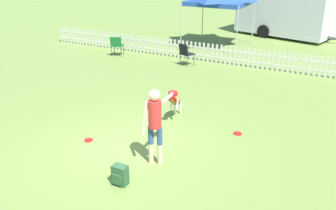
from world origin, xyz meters
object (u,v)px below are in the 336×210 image
Objects in this scene: leaping_dog at (175,101)px; frisbee_near_handler at (238,134)px; equipment_trailer at (286,11)px; frisbee_near_dog at (89,140)px; backpack_on_grass at (120,175)px; folding_chair_blue_left at (117,44)px; folding_chair_center at (186,52)px; handler_person at (156,117)px.

frisbee_near_handler is at bearing 160.60° from leaping_dog.
leaping_dog is 0.20× the size of equipment_trailer.
frisbee_near_dog is at bearing -147.66° from frisbee_near_handler.
backpack_on_grass reaches higher than frisbee_near_handler.
frisbee_near_handler is 0.04× the size of equipment_trailer.
frisbee_near_dog is at bearing 100.81° from folding_chair_blue_left.
frisbee_near_dog is 0.04× the size of equipment_trailer.
equipment_trailer reaches higher than folding_chair_center.
folding_chair_center is at bearing -84.01° from leaping_dog.
backpack_on_grass is (0.39, -3.38, -0.31)m from leaping_dog.
frisbee_near_dog is at bearing 115.89° from folding_chair_center.
equipment_trailer is at bearing 95.95° from frisbee_near_handler.
equipment_trailer is (-0.09, 14.71, 0.23)m from handler_person.
backpack_on_grass is (1.75, -1.21, 0.20)m from frisbee_near_dog.
handler_person is 2.47m from leaping_dog.
equipment_trailer reaches higher than frisbee_near_handler.
leaping_dog is at bearing 175.95° from frisbee_near_handler.
backpack_on_grass is (-1.47, -3.25, 0.20)m from frisbee_near_handler.
folding_chair_blue_left reaches higher than frisbee_near_handler.
handler_person is at bearing -3.93° from frisbee_near_dog.
folding_chair_center reaches higher than frisbee_near_dog.
backpack_on_grass is 0.48× the size of folding_chair_center.
folding_chair_blue_left is 0.98× the size of folding_chair_center.
frisbee_near_dog is 0.24× the size of folding_chair_center.
folding_chair_blue_left reaches higher than leaping_dog.
handler_person is at bearing 111.38° from folding_chair_blue_left.
folding_chair_center is at bearing 94.33° from frisbee_near_dog.
frisbee_near_dog is at bearing 160.73° from handler_person.
backpack_on_grass is at bearing -34.60° from frisbee_near_dog.
leaping_dog reaches higher than frisbee_near_dog.
frisbee_near_handler is 0.51× the size of backpack_on_grass.
leaping_dog reaches higher than backpack_on_grass.
frisbee_near_handler is at bearing 126.99° from folding_chair_blue_left.
frisbee_near_dog is (-1.36, -2.17, -0.51)m from leaping_dog.
leaping_dog is 1.29× the size of folding_chair_center.
frisbee_near_handler is at bearing 148.54° from folding_chair_center.
handler_person reaches higher than frisbee_near_handler.
folding_chair_blue_left is 3.32m from folding_chair_center.
folding_chair_blue_left is at bearing -58.03° from leaping_dog.
folding_chair_center is (3.32, 0.04, 0.01)m from folding_chair_blue_left.
leaping_dog is 1.32× the size of folding_chair_blue_left.
backpack_on_grass reaches higher than frisbee_near_dog.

